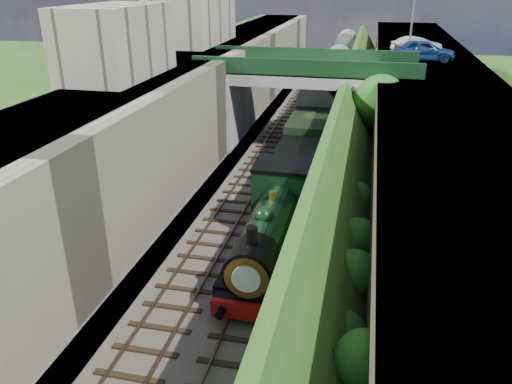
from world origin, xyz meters
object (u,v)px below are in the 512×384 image
road_bridge (313,97)px  lamppost (413,15)px  tree (382,104)px  tender (295,176)px  car_blue (424,50)px  locomotive (272,229)px  car_silver (417,45)px

road_bridge → lamppost: bearing=42.3°
tree → tender: tree is taller
road_bridge → tree: size_ratio=2.42×
car_blue → locomotive: car_blue is taller
tree → car_silver: bearing=77.8°
tender → car_blue: bearing=63.1°
road_bridge → tender: size_ratio=2.67×
lamppost → car_blue: bearing=-51.0°
tree → tender: (-4.71, -6.70, -3.03)m
road_bridge → car_blue: size_ratio=3.37×
lamppost → tree: bearing=-101.6°
lamppost → locomotive: (-6.74, -23.94, -7.67)m
car_blue → tender: bearing=153.6°
tree → car_silver: size_ratio=1.56×
car_blue → locomotive: 24.52m
tree → locomotive: tree is taller
locomotive → tender: size_ratio=1.70×
car_silver → locomotive: bearing=138.3°
tree → tender: 8.74m
car_silver → tree: bearing=141.6°
tree → car_silver: (2.79, 12.88, 2.30)m
car_silver → car_blue: bearing=157.3°
tree → lamppost: lamppost is taller
locomotive → tender: 7.37m
tree → locomotive: size_ratio=0.65×
lamppost → road_bridge: bearing=-137.7°
tree → car_blue: (3.05, 8.61, 2.41)m
lamppost → car_silver: 4.06m
car_blue → tender: 18.01m
locomotive → tender: (-0.00, 7.36, -0.27)m
road_bridge → car_silver: car_silver is taller
car_blue → car_silver: 4.28m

